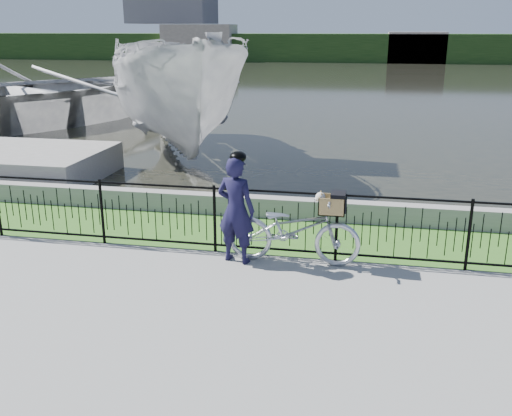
% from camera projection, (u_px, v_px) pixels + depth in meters
% --- Properties ---
extents(ground, '(120.00, 120.00, 0.00)m').
position_uv_depth(ground, '(255.00, 299.00, 7.89)').
color(ground, gray).
rests_on(ground, ground).
extents(grass_strip, '(60.00, 2.00, 0.01)m').
position_uv_depth(grass_strip, '(283.00, 235.00, 10.32)').
color(grass_strip, '#386D22').
rests_on(grass_strip, ground).
extents(water, '(120.00, 120.00, 0.00)m').
position_uv_depth(water, '(350.00, 83.00, 38.76)').
color(water, black).
rests_on(water, ground).
extents(quay_wall, '(60.00, 0.30, 0.40)m').
position_uv_depth(quay_wall, '(291.00, 208.00, 11.20)').
color(quay_wall, gray).
rests_on(quay_wall, ground).
extents(fence, '(14.00, 0.06, 1.15)m').
position_uv_depth(fence, '(274.00, 223.00, 9.22)').
color(fence, black).
rests_on(fence, ground).
extents(far_treeline, '(120.00, 6.00, 3.00)m').
position_uv_depth(far_treeline, '(360.00, 48.00, 63.57)').
color(far_treeline, '#25431A').
rests_on(far_treeline, ground).
extents(far_building_left, '(8.00, 4.00, 4.00)m').
position_uv_depth(far_building_left, '(200.00, 43.00, 64.87)').
color(far_building_left, '#A29182').
rests_on(far_building_left, ground).
extents(far_building_right, '(6.00, 3.00, 3.20)m').
position_uv_depth(far_building_right, '(416.00, 48.00, 61.03)').
color(far_building_right, '#A29182').
rests_on(far_building_right, ground).
extents(bicycle_rig, '(2.11, 0.74, 1.21)m').
position_uv_depth(bicycle_rig, '(294.00, 229.00, 8.97)').
color(bicycle_rig, silver).
rests_on(bicycle_rig, ground).
extents(cyclist, '(0.71, 0.55, 1.79)m').
position_uv_depth(cyclist, '(236.00, 208.00, 8.92)').
color(cyclist, black).
rests_on(cyclist, ground).
extents(boat_near, '(7.20, 9.62, 5.30)m').
position_uv_depth(boat_near, '(176.00, 90.00, 16.40)').
color(boat_near, '#B6B6B6').
rests_on(boat_near, water).
extents(boat_far, '(12.45, 13.69, 2.32)m').
position_uv_depth(boat_far, '(22.00, 95.00, 21.74)').
color(boat_far, '#B6B6B6').
rests_on(boat_far, water).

